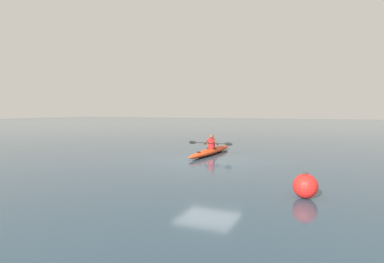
{
  "coord_description": "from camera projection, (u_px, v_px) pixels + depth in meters",
  "views": [
    {
      "loc": [
        -5.06,
        12.85,
        2.2
      ],
      "look_at": [
        -0.16,
        2.05,
        1.43
      ],
      "focal_mm": 30.18,
      "sensor_mm": 36.0,
      "label": 1
    }
  ],
  "objects": [
    {
      "name": "ground_plane",
      "position": [
        208.0,
        162.0,
        13.91
      ],
      "size": [
        160.0,
        160.0,
        0.0
      ],
      "primitive_type": "plane",
      "color": "#283D4C"
    },
    {
      "name": "kayak",
      "position": [
        211.0,
        151.0,
        16.29
      ],
      "size": [
        0.61,
        5.2,
        0.31
      ],
      "color": "red",
      "rests_on": "ground"
    },
    {
      "name": "kayaker",
      "position": [
        211.0,
        142.0,
        16.32
      ],
      "size": [
        2.34,
        0.4,
        0.7
      ],
      "color": "red",
      "rests_on": "kayak"
    },
    {
      "name": "mooring_buoy_white_far",
      "position": [
        305.0,
        186.0,
        8.09
      ],
      "size": [
        0.62,
        0.62,
        0.66
      ],
      "color": "red",
      "rests_on": "ground"
    }
  ]
}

